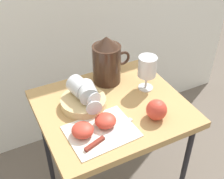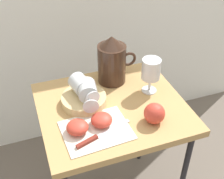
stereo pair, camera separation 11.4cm
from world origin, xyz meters
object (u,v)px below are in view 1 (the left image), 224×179
Objects in this scene: wine_glass_upright at (147,68)px; wine_glass_tipped_near at (87,93)px; pitcher at (107,64)px; knife at (103,138)px; apple_whole at (157,110)px; apple_half_right at (105,121)px; table at (112,117)px; wine_glass_tipped_far at (80,88)px; basket_tray at (83,102)px; apple_half_left at (83,130)px.

wine_glass_tipped_near is (-0.27, -0.00, -0.03)m from wine_glass_upright.
knife is (-0.17, -0.32, -0.08)m from pitcher.
pitcher is 0.18m from wine_glass_upright.
wine_glass_upright is 0.27m from wine_glass_tipped_near.
apple_whole is at bearing 3.36° from knife.
knife is (-0.04, -0.06, -0.02)m from apple_half_right.
table is 0.20m from knife.
apple_half_right is at bearing 166.18° from apple_whole.
wine_glass_upright is 0.29m from wine_glass_tipped_far.
wine_glass_tipped_near is (-0.09, 0.03, 0.13)m from table.
wine_glass_tipped_near is at bearing -178.99° from wine_glass_upright.
wine_glass_upright is at bearing 32.93° from knife.
knife is at bearing -97.75° from wine_glass_tipped_near.
pitcher is 0.20m from wine_glass_tipped_near.
apple_half_right reaches higher than knife.
wine_glass_upright reaches higher than wine_glass_tipped_near.
apple_whole reaches higher than knife.
wine_glass_upright is at bearing -2.52° from basket_tray.
apple_half_left reaches higher than basket_tray.
wine_glass_tipped_near is at bearing -54.12° from basket_tray.
apple_whole is (0.06, -0.30, -0.05)m from pitcher.
apple_half_left is 1.00× the size of apple_whole.
wine_glass_tipped_near is at bearing 96.85° from apple_half_right.
pitcher reaches higher than apple_half_left.
apple_half_left is at bearing -148.83° from table.
table is 0.15m from apple_half_right.
pitcher is 2.74× the size of apple_half_right.
apple_half_right is at bearing -79.11° from basket_tray.
knife is at bearing -124.09° from apple_half_right.
basket_tray is 0.29m from apple_whole.
basket_tray is 1.19× the size of wine_glass_tipped_far.
apple_half_right is at bearing -83.15° from wine_glass_tipped_near.
apple_half_right is 0.07m from knife.
pitcher is (0.16, 0.11, 0.07)m from basket_tray.
pitcher reaches higher than table.
apple_half_right is (0.09, 0.01, 0.00)m from apple_half_left.
basket_tray is 0.21m from knife.
wine_glass_upright reaches higher than apple_whole.
wine_glass_upright is 1.03× the size of wine_glass_tipped_near.
knife is (-0.01, -0.21, -0.01)m from basket_tray.
knife is at bearing -92.87° from wine_glass_tipped_far.
pitcher is at bearing 134.86° from wine_glass_upright.
apple_whole is at bearing -79.14° from pitcher.
wine_glass_upright reaches higher than apple_half_left.
basket_tray is 2.28× the size of apple_half_left.
apple_half_right is (0.03, -0.14, 0.01)m from basket_tray.
wine_glass_tipped_far reaches higher than knife.
basket_tray is at bearing 125.88° from wine_glass_tipped_near.
basket_tray is 2.28× the size of apple_half_right.
basket_tray is at bearing 86.37° from knife.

